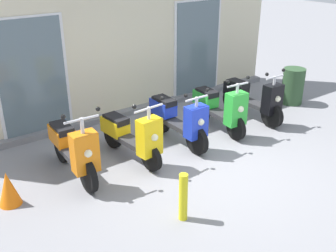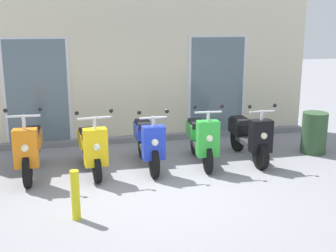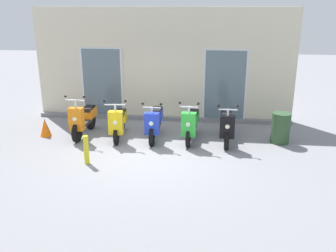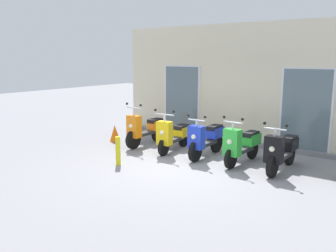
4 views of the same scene
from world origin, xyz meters
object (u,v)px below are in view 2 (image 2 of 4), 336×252
at_px(scooter_blue, 148,142).
at_px(scooter_black, 249,136).
at_px(scooter_green, 202,138).
at_px(scooter_orange, 30,148).
at_px(trash_bin, 314,133).
at_px(scooter_yellow, 91,147).
at_px(curb_bollard, 75,195).

xyz_separation_m(scooter_blue, scooter_black, (1.98, -0.00, -0.02)).
relative_size(scooter_blue, scooter_black, 0.99).
height_order(scooter_green, scooter_black, scooter_green).
distance_m(scooter_blue, scooter_green, 1.01).
bearing_deg(scooter_orange, trash_bin, 0.74).
bearing_deg(scooter_yellow, trash_bin, 1.58).
bearing_deg(scooter_orange, scooter_green, -1.10).
height_order(trash_bin, curb_bollard, trash_bin).
xyz_separation_m(trash_bin, curb_bollard, (-4.78, -1.97, -0.07)).
bearing_deg(scooter_orange, scooter_black, -0.47).
relative_size(scooter_blue, scooter_green, 1.04).
height_order(scooter_orange, scooter_green, scooter_orange).
height_order(scooter_yellow, scooter_green, same).
bearing_deg(trash_bin, scooter_black, -175.94).
bearing_deg(scooter_blue, trash_bin, 1.65).
distance_m(scooter_orange, scooter_black, 4.04).
bearing_deg(scooter_orange, curb_bollard, -69.53).
distance_m(scooter_orange, scooter_blue, 2.06).
xyz_separation_m(scooter_yellow, scooter_green, (2.03, -0.01, 0.04)).
xyz_separation_m(scooter_black, curb_bollard, (-3.32, -1.87, -0.12)).
xyz_separation_m(scooter_yellow, curb_bollard, (-0.33, -1.85, -0.11)).
xyz_separation_m(scooter_orange, scooter_yellow, (1.04, -0.05, -0.03)).
height_order(scooter_black, trash_bin, scooter_black).
relative_size(scooter_yellow, curb_bollard, 2.24).
bearing_deg(curb_bollard, scooter_green, 38.01).
bearing_deg(trash_bin, scooter_orange, -179.26).
height_order(scooter_blue, scooter_black, scooter_black).
distance_m(scooter_orange, scooter_green, 3.07).
distance_m(scooter_black, trash_bin, 1.46).
bearing_deg(scooter_orange, scooter_blue, -0.79).
bearing_deg(scooter_black, scooter_blue, 179.87).
height_order(scooter_yellow, scooter_blue, scooter_yellow).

